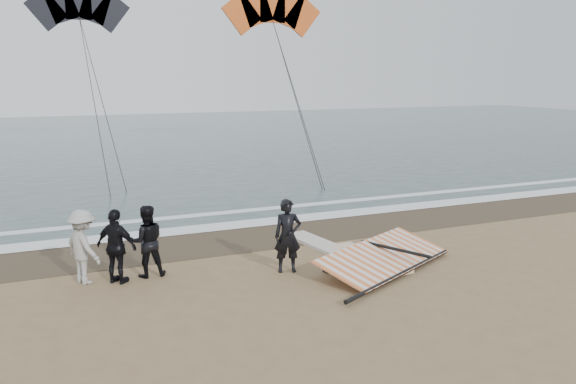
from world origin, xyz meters
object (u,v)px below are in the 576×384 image
Objects in this scene: board_cream at (319,244)px; sail_rig at (379,259)px; man_main at (288,236)px; board_white at (368,258)px.

board_cream is 0.60× the size of sail_rig.
board_white is at bearing 12.53° from man_main.
board_cream is (-0.64, 1.61, -0.00)m from board_white.
board_white is 0.63× the size of sail_rig.
sail_rig is (0.63, -2.13, 0.14)m from board_cream.
man_main is 2.40m from sail_rig.
sail_rig is at bearing -98.47° from board_white.
board_white is (2.24, -0.03, -0.84)m from man_main.
man_main is 2.39m from board_white.
board_cream is at bearing 106.47° from sail_rig.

